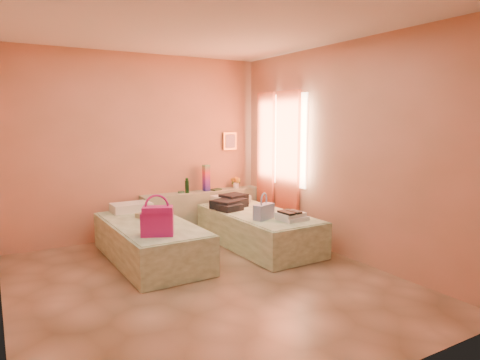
{
  "coord_description": "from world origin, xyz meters",
  "views": [
    {
      "loc": [
        -2.0,
        -4.16,
        1.81
      ],
      "look_at": [
        0.95,
        0.85,
        0.99
      ],
      "focal_mm": 32.0,
      "sensor_mm": 36.0,
      "label": 1
    }
  ],
  "objects_px": {
    "headboard_ledge": "(203,211)",
    "green_book": "(216,189)",
    "magenta_handbag": "(157,221)",
    "bed_left": "(150,241)",
    "blue_handbag": "(264,212)",
    "bed_right": "(258,229)",
    "towel_stack": "(292,216)",
    "water_bottle": "(187,186)",
    "flower_vase": "(236,181)"
  },
  "relations": [
    {
      "from": "headboard_ledge",
      "to": "green_book",
      "type": "relative_size",
      "value": 12.71
    },
    {
      "from": "headboard_ledge",
      "to": "magenta_handbag",
      "type": "xyz_separation_m",
      "value": [
        -1.38,
        -1.69,
        0.34
      ]
    },
    {
      "from": "bed_left",
      "to": "green_book",
      "type": "bearing_deg",
      "value": 33.26
    },
    {
      "from": "bed_left",
      "to": "blue_handbag",
      "type": "distance_m",
      "value": 1.53
    },
    {
      "from": "headboard_ledge",
      "to": "bed_right",
      "type": "distance_m",
      "value": 1.27
    },
    {
      "from": "magenta_handbag",
      "to": "towel_stack",
      "type": "height_order",
      "value": "magenta_handbag"
    },
    {
      "from": "towel_stack",
      "to": "blue_handbag",
      "type": "bearing_deg",
      "value": 142.21
    },
    {
      "from": "water_bottle",
      "to": "magenta_handbag",
      "type": "xyz_separation_m",
      "value": [
        -1.09,
        -1.67,
        -0.1
      ]
    },
    {
      "from": "flower_vase",
      "to": "water_bottle",
      "type": "bearing_deg",
      "value": -176.99
    },
    {
      "from": "bed_right",
      "to": "magenta_handbag",
      "type": "xyz_separation_m",
      "value": [
        -1.66,
        -0.46,
        0.42
      ]
    },
    {
      "from": "bed_right",
      "to": "towel_stack",
      "type": "xyz_separation_m",
      "value": [
        0.13,
        -0.63,
        0.3
      ]
    },
    {
      "from": "green_book",
      "to": "towel_stack",
      "type": "height_order",
      "value": "green_book"
    },
    {
      "from": "headboard_ledge",
      "to": "magenta_handbag",
      "type": "distance_m",
      "value": 2.21
    },
    {
      "from": "flower_vase",
      "to": "blue_handbag",
      "type": "relative_size",
      "value": 0.73
    },
    {
      "from": "flower_vase",
      "to": "magenta_handbag",
      "type": "height_order",
      "value": "flower_vase"
    },
    {
      "from": "blue_handbag",
      "to": "water_bottle",
      "type": "bearing_deg",
      "value": 82.84
    },
    {
      "from": "bed_right",
      "to": "towel_stack",
      "type": "bearing_deg",
      "value": -79.21
    },
    {
      "from": "bed_right",
      "to": "magenta_handbag",
      "type": "relative_size",
      "value": 5.54
    },
    {
      "from": "water_bottle",
      "to": "green_book",
      "type": "distance_m",
      "value": 0.53
    },
    {
      "from": "headboard_ledge",
      "to": "green_book",
      "type": "bearing_deg",
      "value": -7.02
    },
    {
      "from": "water_bottle",
      "to": "magenta_handbag",
      "type": "bearing_deg",
      "value": -123.25
    },
    {
      "from": "blue_handbag",
      "to": "towel_stack",
      "type": "distance_m",
      "value": 0.38
    },
    {
      "from": "blue_handbag",
      "to": "towel_stack",
      "type": "bearing_deg",
      "value": -59.05
    },
    {
      "from": "headboard_ledge",
      "to": "magenta_handbag",
      "type": "bearing_deg",
      "value": -129.26
    },
    {
      "from": "water_bottle",
      "to": "headboard_ledge",
      "type": "bearing_deg",
      "value": 4.31
    },
    {
      "from": "water_bottle",
      "to": "towel_stack",
      "type": "distance_m",
      "value": 1.98
    },
    {
      "from": "bed_right",
      "to": "green_book",
      "type": "relative_size",
      "value": 12.4
    },
    {
      "from": "bed_right",
      "to": "flower_vase",
      "type": "distance_m",
      "value": 1.41
    },
    {
      "from": "bed_left",
      "to": "blue_handbag",
      "type": "xyz_separation_m",
      "value": [
        1.38,
        -0.58,
        0.35
      ]
    },
    {
      "from": "water_bottle",
      "to": "towel_stack",
      "type": "relative_size",
      "value": 0.66
    },
    {
      "from": "flower_vase",
      "to": "towel_stack",
      "type": "bearing_deg",
      "value": -96.99
    },
    {
      "from": "bed_left",
      "to": "bed_right",
      "type": "height_order",
      "value": "same"
    },
    {
      "from": "water_bottle",
      "to": "blue_handbag",
      "type": "distance_m",
      "value": 1.67
    },
    {
      "from": "bed_left",
      "to": "water_bottle",
      "type": "height_order",
      "value": "water_bottle"
    },
    {
      "from": "bed_right",
      "to": "water_bottle",
      "type": "bearing_deg",
      "value": 114.08
    },
    {
      "from": "headboard_ledge",
      "to": "magenta_handbag",
      "type": "relative_size",
      "value": 5.68
    },
    {
      "from": "green_book",
      "to": "blue_handbag",
      "type": "bearing_deg",
      "value": -111.43
    },
    {
      "from": "bed_right",
      "to": "magenta_handbag",
      "type": "bearing_deg",
      "value": -165.78
    },
    {
      "from": "water_bottle",
      "to": "flower_vase",
      "type": "height_order",
      "value": "water_bottle"
    },
    {
      "from": "bed_right",
      "to": "towel_stack",
      "type": "height_order",
      "value": "towel_stack"
    },
    {
      "from": "bed_right",
      "to": "green_book",
      "type": "height_order",
      "value": "green_book"
    },
    {
      "from": "green_book",
      "to": "towel_stack",
      "type": "distance_m",
      "value": 1.85
    },
    {
      "from": "bed_left",
      "to": "bed_right",
      "type": "xyz_separation_m",
      "value": [
        1.54,
        -0.18,
        0.0
      ]
    },
    {
      "from": "green_book",
      "to": "magenta_handbag",
      "type": "relative_size",
      "value": 0.45
    },
    {
      "from": "blue_handbag",
      "to": "flower_vase",
      "type": "bearing_deg",
      "value": 50.98
    },
    {
      "from": "blue_handbag",
      "to": "green_book",
      "type": "bearing_deg",
      "value": 64.62
    },
    {
      "from": "flower_vase",
      "to": "towel_stack",
      "type": "relative_size",
      "value": 0.66
    },
    {
      "from": "flower_vase",
      "to": "blue_handbag",
      "type": "xyz_separation_m",
      "value": [
        -0.53,
        -1.66,
        -0.16
      ]
    },
    {
      "from": "headboard_ledge",
      "to": "blue_handbag",
      "type": "height_order",
      "value": "blue_handbag"
    },
    {
      "from": "bed_right",
      "to": "headboard_ledge",
      "type": "bearing_deg",
      "value": 101.77
    }
  ]
}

